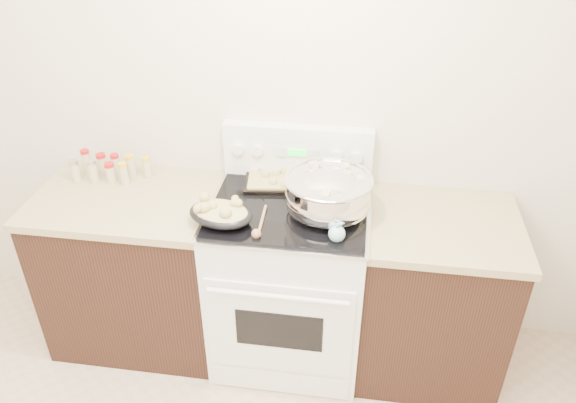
# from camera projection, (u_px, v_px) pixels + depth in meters

# --- Properties ---
(room_shell) EXTENTS (4.10, 3.60, 2.75)m
(room_shell) POSITION_uv_depth(u_px,v_px,m) (19.00, 255.00, 1.14)
(room_shell) COLOR beige
(room_shell) RESTS_ON ground
(counter_left) EXTENTS (0.93, 0.67, 0.92)m
(counter_left) POSITION_uv_depth(u_px,v_px,m) (139.00, 267.00, 3.06)
(counter_left) COLOR black
(counter_left) RESTS_ON ground
(counter_right) EXTENTS (0.73, 0.67, 0.92)m
(counter_right) POSITION_uv_depth(u_px,v_px,m) (431.00, 295.00, 2.86)
(counter_right) COLOR black
(counter_right) RESTS_ON ground
(kitchen_range) EXTENTS (0.78, 0.73, 1.22)m
(kitchen_range) POSITION_uv_depth(u_px,v_px,m) (290.00, 278.00, 2.93)
(kitchen_range) COLOR white
(kitchen_range) RESTS_ON ground
(mixing_bowl) EXTENTS (0.53, 0.53, 0.24)m
(mixing_bowl) POSITION_uv_depth(u_px,v_px,m) (328.00, 195.00, 2.59)
(mixing_bowl) COLOR silver
(mixing_bowl) RESTS_ON kitchen_range
(roasting_pan) EXTENTS (0.35, 0.28, 0.12)m
(roasting_pan) POSITION_uv_depth(u_px,v_px,m) (220.00, 213.00, 2.55)
(roasting_pan) COLOR black
(roasting_pan) RESTS_ON kitchen_range
(baking_sheet) EXTENTS (0.39, 0.30, 0.06)m
(baking_sheet) POSITION_uv_depth(u_px,v_px,m) (281.00, 179.00, 2.86)
(baking_sheet) COLOR black
(baking_sheet) RESTS_ON kitchen_range
(wooden_spoon) EXTENTS (0.04, 0.26, 0.04)m
(wooden_spoon) POSITION_uv_depth(u_px,v_px,m) (258.00, 229.00, 2.51)
(wooden_spoon) COLOR #A4724B
(wooden_spoon) RESTS_ON kitchen_range
(blue_ladle) EXTENTS (0.17, 0.24, 0.09)m
(blue_ladle) POSITION_uv_depth(u_px,v_px,m) (339.00, 232.00, 2.45)
(blue_ladle) COLOR #8BC2CF
(blue_ladle) RESTS_ON kitchen_range
(spice_jars) EXTENTS (0.40, 0.15, 0.13)m
(spice_jars) POSITION_uv_depth(u_px,v_px,m) (109.00, 168.00, 2.93)
(spice_jars) COLOR #BFB28C
(spice_jars) RESTS_ON counter_left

